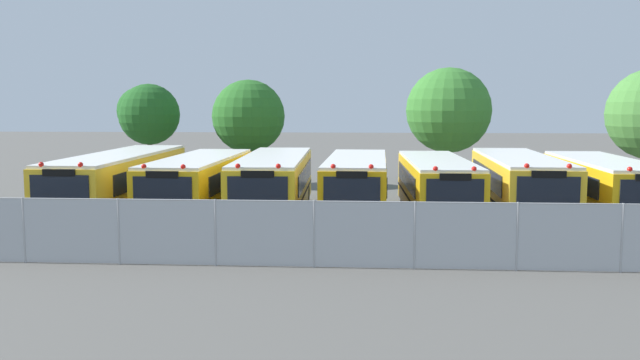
% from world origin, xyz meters
% --- Properties ---
extents(ground_plane, '(160.00, 160.00, 0.00)m').
position_xyz_m(ground_plane, '(0.00, 0.00, 0.00)').
color(ground_plane, '#595651').
extents(school_bus_0, '(2.59, 11.64, 2.78)m').
position_xyz_m(school_bus_0, '(-9.92, 0.00, 1.46)').
color(school_bus_0, yellow).
rests_on(school_bus_0, ground_plane).
extents(school_bus_1, '(2.75, 9.98, 2.67)m').
position_xyz_m(school_bus_1, '(-6.49, -0.17, 1.41)').
color(school_bus_1, yellow).
rests_on(school_bus_1, ground_plane).
extents(school_bus_2, '(2.84, 10.67, 2.72)m').
position_xyz_m(school_bus_2, '(-3.41, 0.03, 1.43)').
color(school_bus_2, yellow).
rests_on(school_bus_2, ground_plane).
extents(school_bus_3, '(2.61, 9.55, 2.70)m').
position_xyz_m(school_bus_3, '(0.02, -0.23, 1.42)').
color(school_bus_3, '#EAA80C').
rests_on(school_bus_3, ground_plane).
extents(school_bus_4, '(2.69, 9.72, 2.63)m').
position_xyz_m(school_bus_4, '(3.26, 0.01, 1.38)').
color(school_bus_4, yellow).
rests_on(school_bus_4, ground_plane).
extents(school_bus_5, '(2.83, 10.25, 2.75)m').
position_xyz_m(school_bus_5, '(6.59, 0.16, 1.45)').
color(school_bus_5, yellow).
rests_on(school_bus_5, ground_plane).
extents(school_bus_6, '(2.68, 9.57, 2.66)m').
position_xyz_m(school_bus_6, '(9.89, -0.12, 1.40)').
color(school_bus_6, yellow).
rests_on(school_bus_6, ground_plane).
extents(tree_0, '(3.57, 3.48, 5.84)m').
position_xyz_m(tree_0, '(-12.16, 10.56, 4.15)').
color(tree_0, '#4C3823').
rests_on(tree_0, ground_plane).
extents(tree_1, '(4.16, 4.16, 6.07)m').
position_xyz_m(tree_1, '(-6.34, 10.92, 3.98)').
color(tree_1, '#4C3823').
rests_on(tree_1, ground_plane).
extents(tree_2, '(4.76, 4.76, 6.72)m').
position_xyz_m(tree_2, '(4.87, 10.88, 4.37)').
color(tree_2, '#4C3823').
rests_on(tree_2, ground_plane).
extents(chainlink_fence, '(26.13, 0.07, 1.98)m').
position_xyz_m(chainlink_fence, '(0.35, -8.42, 1.02)').
color(chainlink_fence, '#9EA0A3').
rests_on(chainlink_fence, ground_plane).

